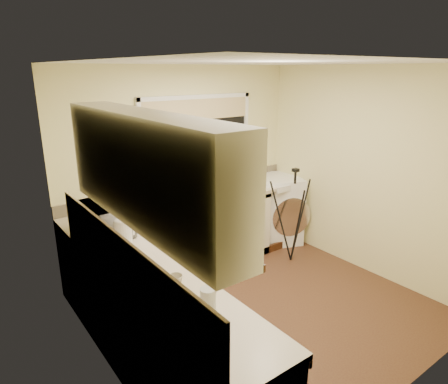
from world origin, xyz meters
TOP-DOWN VIEW (x-y plane):
  - floor at (0.00, 0.00)m, footprint 3.20×3.20m
  - ceiling at (0.00, 0.00)m, footprint 3.20×3.20m
  - wall_back at (0.00, 1.50)m, footprint 3.20×0.00m
  - wall_front at (0.00, -1.50)m, footprint 3.20×0.00m
  - wall_left at (-1.60, 0.00)m, footprint 0.00×3.00m
  - wall_right at (1.60, 0.00)m, footprint 0.00×3.00m
  - base_cabinet_back at (-0.33, 1.20)m, footprint 2.55×0.60m
  - base_cabinet_left at (-1.30, -0.30)m, footprint 0.54×2.40m
  - worktop_back at (0.00, 1.20)m, footprint 3.20×0.60m
  - worktop_left at (-1.30, -0.30)m, footprint 0.60×2.40m
  - upper_cabinet at (-1.44, -0.45)m, footprint 0.28×1.90m
  - splashback_left at (-1.59, -0.30)m, footprint 0.02×2.40m
  - splashback_back at (0.00, 1.49)m, footprint 3.20×0.02m
  - window_glass at (0.20, 1.49)m, footprint 1.50×0.02m
  - window_blind at (0.20, 1.46)m, footprint 1.50×0.02m
  - windowsill at (0.20, 1.43)m, footprint 1.60×0.14m
  - sink at (0.20, 1.20)m, footprint 0.82×0.46m
  - faucet at (0.20, 1.38)m, footprint 0.03×0.03m
  - washing_machine at (1.31, 1.21)m, footprint 0.87×0.86m
  - laptop at (-0.68, 1.15)m, footprint 0.34×0.30m
  - kettle at (-1.24, 0.51)m, footprint 0.16×0.16m
  - dish_rack at (0.71, 1.18)m, footprint 0.39×0.30m
  - tripod at (1.04, 0.58)m, footprint 0.66×0.66m
  - glass_jug at (-1.22, -0.81)m, footprint 0.10×0.10m
  - steel_jar at (-1.39, -0.18)m, footprint 0.07×0.07m
  - microwave at (-1.29, 0.78)m, footprint 0.41×0.58m
  - plant_a at (-0.35, 1.42)m, footprint 0.14×0.11m
  - plant_b at (-0.11, 1.40)m, footprint 0.15×0.14m
  - plant_d at (0.51, 1.40)m, footprint 0.26×0.24m
  - soap_bottle_green at (0.79, 1.40)m, footprint 0.13×0.13m
  - soap_bottle_clear at (0.91, 1.40)m, footprint 0.09×0.10m
  - cup_back at (1.10, 1.27)m, footprint 0.15×0.15m
  - cup_left at (-1.26, -0.45)m, footprint 0.14×0.14m

SIDE VIEW (x-z plane):
  - floor at x=0.00m, z-range 0.00..0.00m
  - base_cabinet_back at x=-0.33m, z-range 0.00..0.86m
  - base_cabinet_left at x=-1.30m, z-range 0.00..0.86m
  - washing_machine at x=1.31m, z-range 0.00..0.95m
  - tripod at x=1.04m, z-range 0.00..1.23m
  - worktop_back at x=0.00m, z-range 0.86..0.90m
  - worktop_left at x=-1.30m, z-range 0.86..0.90m
  - sink at x=0.20m, z-range 0.90..0.93m
  - dish_rack at x=0.71m, z-range 0.90..0.96m
  - cup_back at x=1.10m, z-range 0.90..1.00m
  - cup_left at x=-1.26m, z-range 0.90..1.00m
  - steel_jar at x=-1.39m, z-range 0.90..1.00m
  - laptop at x=-0.68m, z-range 0.84..1.08m
  - splashback_back at x=0.00m, z-range 0.90..1.04m
  - glass_jug at x=-1.22m, z-range 0.90..1.05m
  - kettle at x=-1.24m, z-range 0.90..1.12m
  - faucet at x=0.20m, z-range 0.90..1.14m
  - windowsill at x=0.20m, z-range 1.02..1.05m
  - microwave at x=-1.29m, z-range 0.90..1.21m
  - splashback_left at x=-1.59m, z-range 0.90..1.35m
  - soap_bottle_clear at x=0.91m, z-range 1.05..1.25m
  - plant_a at x=-0.35m, z-range 1.05..1.27m
  - plant_b at x=-0.11m, z-range 1.05..1.27m
  - plant_d at x=0.51m, z-range 1.05..1.28m
  - soap_bottle_green at x=0.79m, z-range 1.05..1.32m
  - wall_back at x=0.00m, z-range -0.38..2.83m
  - wall_front at x=0.00m, z-range -0.38..2.83m
  - wall_left at x=-1.60m, z-range -0.27..2.73m
  - wall_right at x=1.60m, z-range -0.27..2.73m
  - window_glass at x=0.20m, z-range 1.05..2.05m
  - upper_cabinet at x=-1.44m, z-range 1.45..2.15m
  - window_blind at x=0.20m, z-range 1.80..2.05m
  - ceiling at x=0.00m, z-range 2.45..2.45m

